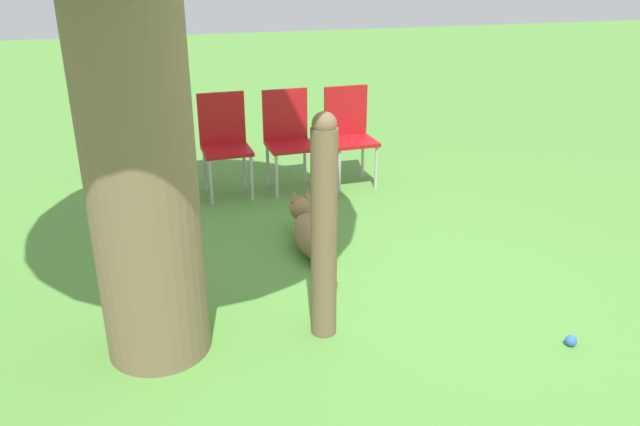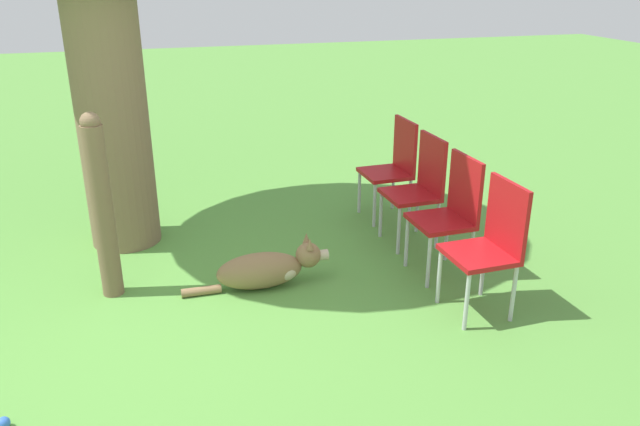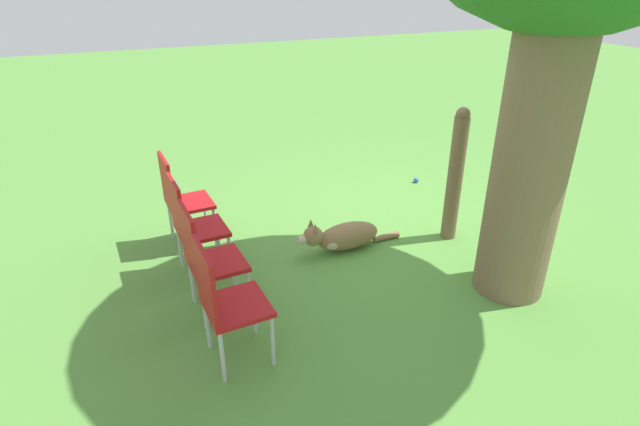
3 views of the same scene
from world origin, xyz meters
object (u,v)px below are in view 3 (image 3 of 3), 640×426
red_chair_2 (205,255)px  red_chair_3 (223,298)px  dog (342,236)px  red_chair_1 (191,222)px  tennis_ball (416,180)px  red_chair_0 (180,196)px  fence_post (455,175)px

red_chair_2 → red_chair_3: 0.61m
dog → red_chair_1: red_chair_1 is taller
red_chair_1 → tennis_ball: bearing=15.8°
dog → red_chair_3: size_ratio=1.18×
red_chair_0 → red_chair_3: (0.04, 1.83, 0.00)m
red_chair_0 → red_chair_1: bearing=-93.4°
dog → red_chair_3: 1.83m
red_chair_0 → red_chair_2: (0.03, 1.22, 0.00)m
red_chair_2 → tennis_ball: size_ratio=13.97×
red_chair_2 → red_chair_0: bearing=86.6°
fence_post → red_chair_0: fence_post is taller
fence_post → dog: bearing=-10.7°
tennis_ball → red_chair_1: bearing=18.0°
red_chair_3 → red_chair_2: bearing=86.6°
dog → red_chair_0: red_chair_0 is taller
red_chair_0 → red_chair_1: (0.01, 0.61, 0.00)m
red_chair_0 → red_chair_3: same height
red_chair_3 → tennis_ball: bearing=33.3°
red_chair_0 → red_chair_3: 1.83m
red_chair_3 → tennis_ball: red_chair_3 is taller
red_chair_0 → fence_post: bearing=-23.2°
fence_post → tennis_ball: (-0.53, -1.37, -0.66)m
red_chair_1 → red_chair_2: (0.01, 0.61, 0.00)m
fence_post → tennis_ball: fence_post is taller
fence_post → red_chair_2: size_ratio=1.45×
dog → red_chair_1: 1.48m
red_chair_0 → red_chair_2: same height
dog → red_chair_1: size_ratio=1.18×
dog → tennis_ball: size_ratio=16.54×
fence_post → tennis_ball: size_ratio=20.20×
red_chair_1 → red_chair_3: bearing=-93.4°
tennis_ball → red_chair_0: bearing=7.3°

